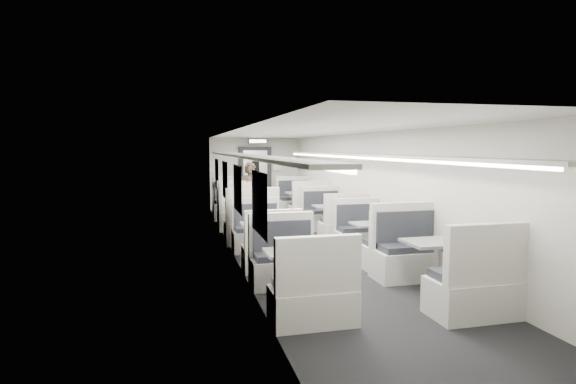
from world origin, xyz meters
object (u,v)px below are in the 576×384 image
booth_left_d (297,276)px  booth_right_a (302,205)px  booth_left_c (264,241)px  passenger (250,195)px  booth_right_d (437,267)px  booth_left_b (245,219)px  booth_right_c (374,241)px  booth_right_b (332,220)px  vestibule_door (255,178)px  exit_sign (258,141)px  booth_left_a (237,209)px

booth_left_d → booth_right_a: size_ratio=0.92×
booth_left_c → passenger: passenger is taller
booth_left_d → booth_right_d: size_ratio=0.91×
booth_left_b → booth_right_c: booth_left_b is taller
booth_right_c → passenger: 4.20m
booth_left_d → booth_right_b: bearing=65.0°
passenger → booth_right_b: bearing=-25.5°
booth_right_a → booth_right_d: size_ratio=0.99×
vestibule_door → exit_sign: exit_sign is taller
booth_left_c → booth_left_a: bearing=90.0°
booth_left_a → passenger: bearing=-65.4°
booth_left_b → booth_left_a: bearing=90.0°
booth_left_c → booth_left_d: bearing=-90.0°
booth_left_a → booth_left_d: 6.37m
booth_left_c → booth_right_a: 4.98m
booth_right_c → vestibule_door: vestibule_door is taller
booth_right_d → exit_sign: exit_sign is taller
booth_left_b → booth_right_a: (2.00, 2.24, -0.02)m
booth_left_b → booth_right_c: bearing=-54.2°
booth_left_a → booth_left_c: bearing=-90.0°
booth_left_a → booth_right_c: booth_left_a is taller
booth_left_b → passenger: size_ratio=1.35×
booth_left_b → booth_left_c: booth_left_b is taller
booth_left_b → booth_left_d: (0.00, -4.71, -0.05)m
booth_left_b → booth_right_d: booth_left_b is taller
booth_right_b → passenger: (-1.71, 1.45, 0.49)m
booth_left_b → booth_right_a: size_ratio=1.04×
booth_left_c → booth_right_d: (2.00, -2.57, 0.05)m
booth_left_b → booth_left_c: size_ratio=1.16×
vestibule_door → booth_left_c: bearing=-98.3°
booth_left_d → passenger: size_ratio=1.20×
booth_left_b → exit_sign: (1.00, 4.01, 1.87)m
booth_right_a → booth_right_c: 5.01m
booth_right_b → booth_right_c: size_ratio=1.04×
booth_left_d → booth_right_d: 2.01m
booth_left_a → vestibule_door: (1.00, 2.84, 0.63)m
booth_left_b → booth_right_b: bearing=-11.9°
booth_left_a → booth_left_c: booth_left_a is taller
booth_left_c → passenger: size_ratio=1.16×
booth_left_b → passenger: passenger is taller
booth_right_c → booth_left_c: bearing=167.2°
booth_left_d → booth_right_a: booth_right_a is taller
booth_right_a → booth_right_c: bearing=-90.0°
booth_left_c → booth_right_a: (2.00, 4.56, 0.04)m
booth_left_b → passenger: (0.29, 1.03, 0.44)m
booth_right_b → vestibule_door: (-1.00, 4.92, 0.67)m
booth_left_c → booth_right_b: (2.00, 1.90, 0.01)m
booth_right_c → vestibule_door: size_ratio=0.93×
booth_left_a → booth_right_b: (2.00, -2.08, -0.05)m
booth_right_d → passenger: bearing=106.1°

